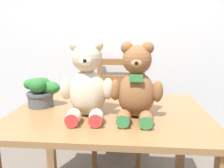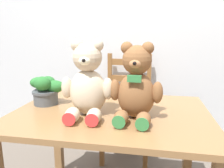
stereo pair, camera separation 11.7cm
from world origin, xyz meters
name	(u,v)px [view 2 (the right image)]	position (x,y,z in m)	size (l,w,h in m)	color
wall_back	(130,21)	(0.00, 1.44, 1.30)	(8.00, 0.04, 2.60)	silver
dining_table	(111,128)	(0.00, 0.41, 0.61)	(1.13, 0.82, 0.72)	olive
wooden_chair_behind	(127,109)	(0.01, 1.19, 0.46)	(0.43, 0.42, 0.99)	brown
teddy_bear_left	(87,83)	(-0.11, 0.33, 0.90)	(0.29, 0.30, 0.42)	beige
teddy_bear_right	(136,86)	(0.15, 0.33, 0.89)	(0.28, 0.28, 0.40)	brown
potted_plant	(46,89)	(-0.43, 0.47, 0.82)	(0.23, 0.17, 0.19)	#4C5156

